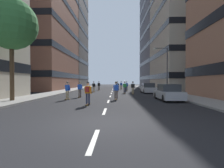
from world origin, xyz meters
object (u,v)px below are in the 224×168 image
Objects in this scene: parked_car_near at (148,88)px; skater_8 at (88,92)px; parked_car_mid at (168,93)px; streetlamp_right at (165,65)px; skater_2 at (94,86)px; skater_4 at (67,90)px; street_tree_near at (11,24)px; skater_3 at (80,88)px; skater_6 at (125,87)px; skater_10 at (99,85)px; skater_0 at (133,87)px; skater_5 at (127,85)px; skater_7 at (117,86)px; skater_1 at (121,85)px; skater_9 at (116,90)px.

parked_car_near is 2.47× the size of skater_8.
streetlamp_right reaches higher than parked_car_mid.
skater_2 is 11.71m from skater_4.
skater_3 is (4.99, 4.32, -5.71)m from street_tree_near.
street_tree_near is at bearing -157.39° from skater_4.
street_tree_near is at bearing -133.94° from skater_6.
parked_car_near is 15.35m from skater_8.
parked_car_mid is 2.47× the size of skater_3.
skater_3 is at bearing 107.08° from skater_8.
streetlamp_right reaches higher than skater_10.
skater_0 is 12.03m from skater_8.
skater_10 is at bearing 155.41° from skater_5.
skater_4 is 1.00× the size of skater_7.
skater_8 is at bearing -117.25° from parked_car_near.
skater_3 and skater_7 have the same top height.
skater_1 and skater_3 have the same top height.
skater_9 is (-2.35, -7.25, 0.00)m from skater_0.
skater_4 is 10.75m from skater_6.
skater_1 is (-3.77, 21.52, 0.29)m from parked_car_mid.
skater_1 and skater_8 have the same top height.
skater_5 is 1.00× the size of skater_10.
skater_0 is 1.83m from skater_6.
skater_5 reaches higher than parked_car_near.
streetlamp_right is 5.68m from skater_0.
streetlamp_right reaches higher than skater_9.
skater_8 is (6.92, -1.95, -5.68)m from street_tree_near.
skater_0 is 1.00× the size of skater_1.
streetlamp_right is 3.65× the size of skater_7.
skater_3 and skater_6 have the same top height.
skater_4 is at bearing -94.30° from skater_10.
skater_5 is 1.00× the size of skater_6.
skater_0 and skater_7 have the same top height.
skater_4 is 4.56m from skater_8.
parked_car_mid is at bearing -1.25° from skater_4.
skater_1 is 19.49m from skater_3.
skater_3 is at bearing 163.03° from parked_car_mid.
streetlamp_right is at bearing -53.30° from skater_5.
skater_3 is 8.32m from skater_6.
street_tree_near is (-13.95, -11.70, 5.99)m from parked_car_near.
skater_0 is 1.00× the size of skater_9.
parked_car_mid is at bearing -54.09° from skater_2.
skater_4 is (-11.70, -8.31, -3.15)m from streetlamp_right.
street_tree_near is at bearing -122.79° from skater_7.
skater_6 is (4.97, -2.75, 0.00)m from skater_2.
streetlamp_right reaches higher than skater_3.
skater_5 is at bearing 64.36° from skater_3.
skater_1 is 1.00× the size of skater_5.
skater_8 is at bearing -97.40° from skater_1.
street_tree_near is 20.89m from skater_10.
parked_car_near is at bearing -29.83° from skater_7.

